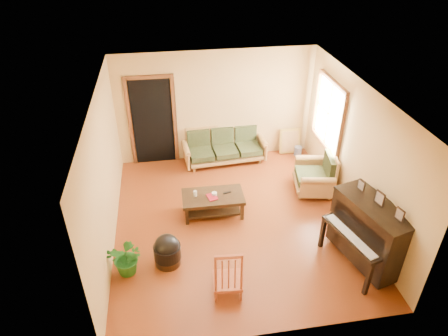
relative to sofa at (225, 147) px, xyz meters
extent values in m
plane|color=#5C230C|center=(-0.16, -2.20, -0.41)|extent=(5.00, 5.00, 0.00)
cube|color=black|center=(-1.61, 0.28, 0.62)|extent=(1.08, 0.16, 2.05)
cube|color=white|center=(2.05, -0.90, 1.09)|extent=(0.12, 1.36, 1.46)
cube|color=#AA793E|center=(0.00, 0.00, 0.00)|extent=(1.96, 0.94, 0.82)
cube|color=black|center=(-0.54, -1.90, -0.19)|extent=(1.20, 0.67, 0.43)
cube|color=#AA793E|center=(1.66, -1.46, 0.05)|extent=(1.01, 1.04, 0.91)
cube|color=black|center=(1.80, -3.57, 0.19)|extent=(1.12, 1.51, 1.20)
cylinder|color=black|center=(-1.47, -3.10, -0.19)|extent=(0.60, 0.60, 0.44)
cube|color=maroon|center=(-0.58, -3.86, 0.07)|extent=(0.48, 0.52, 0.95)
cube|color=#B4973C|center=(1.63, 0.15, -0.07)|extent=(0.50, 0.13, 0.67)
cylinder|color=#324E98|center=(1.82, 0.02, -0.29)|extent=(0.22, 0.22, 0.23)
imported|color=#1D5D1A|center=(-2.11, -3.21, -0.08)|extent=(0.75, 0.71, 0.65)
imported|color=maroon|center=(-0.65, -1.98, 0.03)|extent=(0.22, 0.27, 0.02)
cylinder|color=white|center=(-0.87, -1.86, 0.08)|extent=(0.09, 0.09, 0.12)
cylinder|color=silver|center=(-0.51, -1.90, 0.06)|extent=(0.12, 0.12, 0.07)
cube|color=black|center=(-0.25, -1.86, 0.03)|extent=(0.16, 0.08, 0.02)
camera|label=1|loc=(-1.30, -8.05, 4.60)|focal=32.00mm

